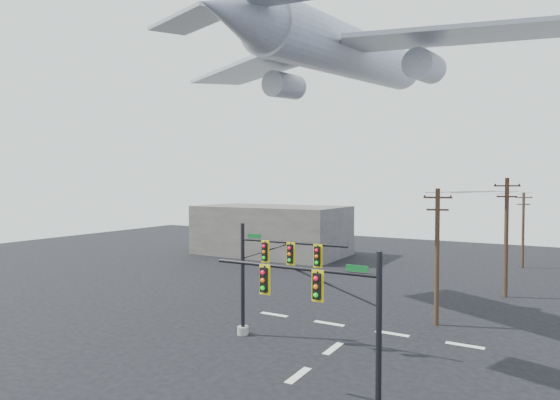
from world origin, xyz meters
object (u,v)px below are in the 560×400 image
Objects in this scene: airliner at (350,54)px; signal_mast_far at (266,274)px; signal_mast_near at (337,325)px; utility_pole_b at (506,235)px; utility_pole_c at (523,228)px; utility_pole_a at (437,254)px.

signal_mast_far is at bearing 169.34° from airliner.
utility_pole_b reaches higher than signal_mast_near.
utility_pole_c is 0.26× the size of airliner.
utility_pole_c is at bearing 70.05° from utility_pole_a.
utility_pole_b reaches higher than utility_pole_a.
utility_pole_a is at bearing -88.53° from airliner.
utility_pole_b is at bearing 80.31° from signal_mast_near.
airliner is at bearing 109.60° from signal_mast_near.
utility_pole_c is (4.61, 38.56, 0.64)m from signal_mast_near.
signal_mast_near is 0.87× the size of utility_pole_a.
airliner reaches higher than signal_mast_near.
utility_pole_a is 10.60m from utility_pole_b.
utility_pole_a is (0.91, 13.60, 0.96)m from signal_mast_near.
utility_pole_a is at bearing 86.19° from signal_mast_near.
utility_pole_a reaches higher than signal_mast_near.
signal_mast_near is 9.16m from signal_mast_far.
signal_mast_far is 0.86× the size of utility_pole_c.
utility_pole_a is at bearing 44.14° from signal_mast_far.
signal_mast_far is at bearing -147.37° from utility_pole_a.
utility_pole_b reaches higher than signal_mast_far.
signal_mast_near is 0.25× the size of airliner.
utility_pole_c is at bearing -17.65° from airliner.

